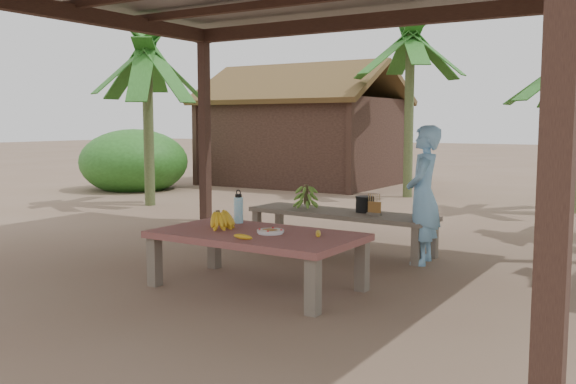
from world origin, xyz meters
The scene contains 15 objects.
ground centered at (0.00, 0.00, 0.00)m, with size 80.00×80.00×0.00m, color brown.
work_table centered at (0.09, -0.54, 0.43)m, with size 1.81×1.02×0.50m.
bench centered at (-0.06, 1.35, 0.39)m, with size 2.23×0.73×0.45m.
ripe_banana_bunch centered at (-0.33, -0.55, 0.59)m, with size 0.30×0.26×0.18m, color gold, non-canonical shape.
plate centered at (0.23, -0.53, 0.52)m, with size 0.24×0.24×0.04m.
loose_banana_front centered at (0.19, -0.88, 0.52)m, with size 0.04×0.16×0.04m, color gold.
loose_banana_side centered at (0.64, -0.42, 0.52)m, with size 0.04×0.15×0.04m, color gold.
water_flask centered at (-0.36, -0.20, 0.63)m, with size 0.09×0.09×0.32m.
green_banana_stalk centered at (-0.53, 1.38, 0.60)m, with size 0.26×0.26×0.29m, color #598C2D, non-canonical shape.
cooking_pot centered at (0.20, 1.44, 0.54)m, with size 0.20×0.20×0.17m, color black.
skewer_rack centered at (0.40, 1.27, 0.57)m, with size 0.18×0.08×0.24m, color #A57F47, non-canonical shape.
woman centered at (0.97, 1.19, 0.71)m, with size 0.52×0.34×1.43m, color #7DBAEC.
hut centered at (-4.50, 8.00, 1.10)m, with size 4.40×3.43×2.85m.
banana_plant_nw centered at (-1.37, 6.78, 2.86)m, with size 1.80×1.80×3.35m.
banana_plant_w centered at (-4.78, 3.18, 2.42)m, with size 1.80×1.80×2.90m.
Camera 1 is at (3.25, -5.10, 1.45)m, focal length 40.00 mm.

